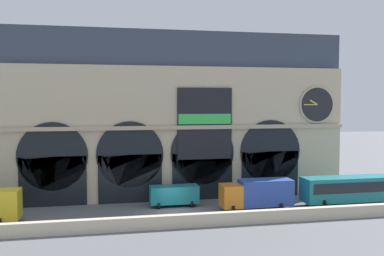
# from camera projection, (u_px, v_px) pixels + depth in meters

# --- Properties ---
(ground_plane) EXTENTS (200.00, 200.00, 0.00)m
(ground_plane) POSITION_uv_depth(u_px,v_px,m) (174.00, 212.00, 42.22)
(ground_plane) COLOR slate
(quay_parapet_wall) EXTENTS (90.00, 0.70, 1.18)m
(quay_parapet_wall) POSITION_uv_depth(u_px,v_px,m) (182.00, 221.00, 37.15)
(quay_parapet_wall) COLOR beige
(quay_parapet_wall) RESTS_ON ground
(station_building) EXTENTS (42.61, 5.43, 19.31)m
(station_building) POSITION_uv_depth(u_px,v_px,m) (164.00, 118.00, 49.00)
(station_building) COLOR #BCAD8C
(station_building) RESTS_ON ground
(van_center) EXTENTS (5.20, 2.48, 2.20)m
(van_center) POSITION_uv_depth(u_px,v_px,m) (174.00, 195.00, 44.77)
(van_center) COLOR #19727A
(van_center) RESTS_ON ground
(box_truck_mideast) EXTENTS (7.50, 2.91, 3.12)m
(box_truck_mideast) POSITION_uv_depth(u_px,v_px,m) (257.00, 193.00, 43.32)
(box_truck_mideast) COLOR orange
(box_truck_mideast) RESTS_ON ground
(bus_east) EXTENTS (11.00, 3.25, 3.10)m
(bus_east) POSITION_uv_depth(u_px,v_px,m) (351.00, 189.00, 45.21)
(bus_east) COLOR #19727A
(bus_east) RESTS_ON ground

